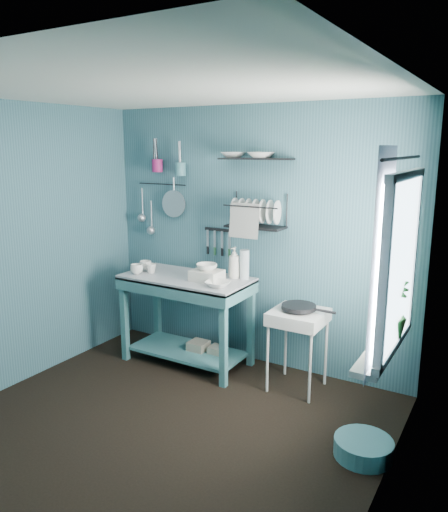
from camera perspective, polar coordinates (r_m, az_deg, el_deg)
The scene contains 35 objects.
floor at distance 4.08m, azimuth -7.07°, elevation -18.93°, with size 3.20×3.20×0.00m, color black.
ceiling at distance 3.51m, azimuth -8.22°, elevation 18.55°, with size 3.20×3.20×0.00m, color silver.
wall_back at distance 4.83m, azimuth 3.41°, elevation 2.08°, with size 3.20×3.20×0.00m, color #335C68.
wall_left at distance 4.73m, azimuth -23.04°, elevation 0.87°, with size 3.00×3.00×0.00m, color #335C68.
wall_right at distance 2.92m, azimuth 18.05°, elevation -5.51°, with size 3.00×3.00×0.00m, color #335C68.
work_counter at distance 4.96m, azimuth -4.26°, elevation -7.31°, with size 1.25×0.63×0.89m, color #376F73.
mug_left at distance 4.98m, azimuth -9.95°, elevation -1.48°, with size 0.12×0.12×0.10m, color white.
mug_mid at distance 5.00m, azimuth -8.33°, elevation -1.41°, with size 0.10×0.10×0.09m, color white.
mug_right at distance 5.12m, azimuth -8.96°, elevation -1.09°, with size 0.12×0.12×0.10m, color white.
wash_tub at distance 4.67m, azimuth -1.98°, elevation -2.23°, with size 0.28×0.22×0.10m, color silver.
tub_bowl at distance 4.65m, azimuth -1.98°, elevation -1.27°, with size 0.20×0.20×0.06m, color white.
soap_bottle at distance 4.74m, azimuth 1.18°, elevation -0.76°, with size 0.12×0.12×0.30m, color silver.
water_bottle at distance 4.72m, azimuth 2.35°, elevation -0.96°, with size 0.09×0.09×0.28m, color silver.
counter_bowl at distance 4.47m, azimuth -0.71°, elevation -3.22°, with size 0.22×0.22×0.05m, color white.
hotplate_stand at distance 4.52m, azimuth 8.37°, elevation -10.57°, with size 0.45×0.45×0.72m, color beige.
frying_pan at distance 4.38m, azimuth 8.54°, elevation -5.76°, with size 0.30×0.30×0.04m, color black.
knife_strip at distance 4.98m, azimuth -0.59°, elevation 3.02°, with size 0.32×0.02×0.03m, color black.
dish_rack at distance 4.64m, azimuth 3.64°, elevation 5.18°, with size 0.55×0.24×0.32m, color black.
upper_shelf at distance 4.64m, azimuth 3.74°, elevation 11.02°, with size 0.70×0.18×0.01m, color black.
shelf_bowl_left at distance 4.75m, azimuth 1.06°, elevation 11.14°, with size 0.21×0.21×0.05m, color white.
shelf_bowl_right at distance 4.61m, azimuth 4.25°, elevation 11.63°, with size 0.22×0.22×0.05m, color white.
utensil_cup_magenta at distance 5.28m, azimuth -7.63°, elevation 10.20°, with size 0.11×0.11×0.13m, color #991C5B.
utensil_cup_teal at distance 5.11m, azimuth -5.00°, elevation 9.87°, with size 0.11×0.11×0.13m, color #3C757E.
colander at distance 5.23m, azimuth -5.78°, elevation 5.96°, with size 0.28×0.28×0.03m, color #B0B2B9.
ladle_outer at distance 5.50m, azimuth -9.32°, elevation 6.11°, with size 0.01×0.01×0.30m, color #B0B2B9.
ladle_inner at distance 5.44m, azimuth -8.29°, elevation 4.71°, with size 0.01×0.01×0.30m, color #B0B2B9.
hook_rail at distance 5.32m, azimuth -7.11°, elevation 8.15°, with size 0.01×0.01×0.60m, color black.
window_glass at distance 3.31m, azimuth 19.71°, elevation -0.84°, with size 1.10×1.10×0.00m, color white.
windowsill at distance 3.51m, azimuth 17.62°, elevation -10.11°, with size 0.16×0.95×0.04m, color beige.
curtain at distance 3.03m, azimuth 17.47°, elevation -0.92°, with size 1.35×1.35×0.00m, color silver.
curtain_rod at distance 3.24m, azimuth 19.78°, elevation 10.49°, with size 0.02×0.02×1.05m, color black.
potted_plant at distance 3.51m, azimuth 18.15°, elevation -5.88°, with size 0.25×0.25×0.45m, color #296428.
storage_tin_large at distance 5.07m, azimuth -2.93°, elevation -10.89°, with size 0.18×0.18×0.22m, color gray.
storage_tin_small at distance 5.00m, azimuth -0.78°, elevation -11.35°, with size 0.15×0.15×0.20m, color gray.
floor_basin at distance 3.84m, azimuth 15.65°, elevation -20.38°, with size 0.41×0.41×0.13m, color teal.
Camera 1 is at (2.17, -2.73, 2.12)m, focal length 35.00 mm.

